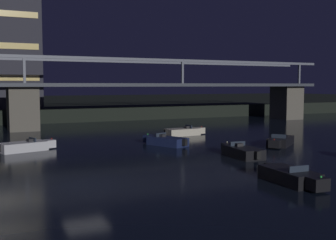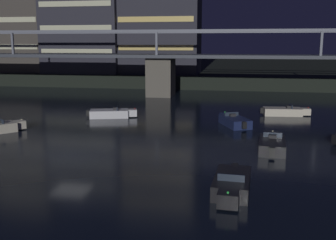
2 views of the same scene
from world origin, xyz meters
The scene contains 11 objects.
ground_plane centered at (0.00, 0.00, 0.00)m, with size 400.00×400.00×0.00m, color black.
far_riverbank centered at (0.00, 80.47, 1.10)m, with size 240.00×80.00×2.20m, color black.
river_bridge centered at (0.00, 32.46, 4.49)m, with size 91.36×6.40×9.38m.
tower_west_low centered at (-29.41, 46.93, 14.17)m, with size 11.28×9.25×24.24m.
tower_west_tall centered at (-16.46, 46.37, 12.25)m, with size 13.93×10.65×20.40m.
tower_central centered at (-2.87, 46.43, 13.96)m, with size 13.99×8.27×23.82m.
speedboat_near_center centered at (-1.72, 14.47, 0.41)m, with size 5.18×2.80×1.16m.
speedboat_mid_center centered at (13.73, 4.05, 0.41)m, with size 2.10×5.23×1.16m.
speedboat_mid_right centered at (16.10, 18.85, 0.41)m, with size 5.23×2.12×1.16m.
speedboat_far_center centered at (11.03, -4.88, 0.41)m, with size 2.02×5.22×1.16m.
speedboat_far_right centered at (10.87, 12.48, 0.41)m, with size 3.18×5.04×1.16m.
Camera 2 is at (11.25, -24.90, 7.59)m, focal length 43.00 mm.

